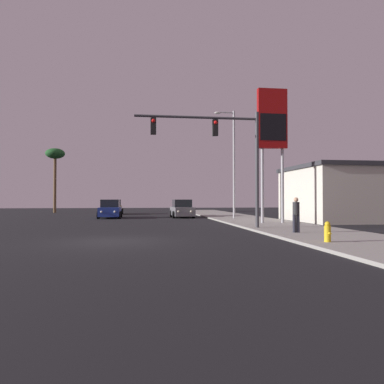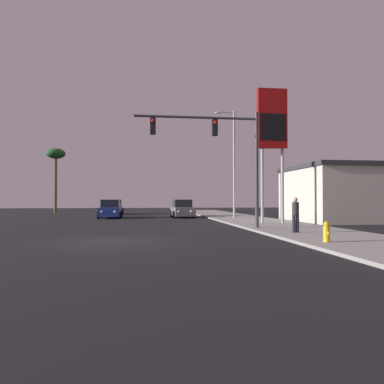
{
  "view_description": "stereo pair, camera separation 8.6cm",
  "coord_description": "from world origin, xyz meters",
  "px_view_note": "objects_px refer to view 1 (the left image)",
  "views": [
    {
      "loc": [
        1.15,
        -15.38,
        1.69
      ],
      "look_at": [
        4.89,
        12.3,
        2.25
      ],
      "focal_mm": 35.0,
      "sensor_mm": 36.0,
      "label": 1
    },
    {
      "loc": [
        1.23,
        -15.39,
        1.69
      ],
      "look_at": [
        4.89,
        12.3,
        2.25
      ],
      "focal_mm": 35.0,
      "sensor_mm": 36.0,
      "label": 2
    }
  ],
  "objects_px": {
    "car_blue": "(110,210)",
    "street_lamp": "(232,158)",
    "gas_station_sign": "(272,126)",
    "palm_tree_far": "(55,157)",
    "fire_hydrant": "(328,232)",
    "pedestrian_on_sidewalk": "(296,213)",
    "car_grey": "(182,209)",
    "car_tan": "(114,208)",
    "traffic_light_mast": "(223,145)"
  },
  "relations": [
    {
      "from": "car_blue",
      "to": "gas_station_sign",
      "type": "xyz_separation_m",
      "value": [
        11.52,
        -10.73,
        5.86
      ]
    },
    {
      "from": "fire_hydrant",
      "to": "pedestrian_on_sidewalk",
      "type": "xyz_separation_m",
      "value": [
        0.48,
        3.95,
        0.55
      ]
    },
    {
      "from": "pedestrian_on_sidewalk",
      "to": "car_blue",
      "type": "bearing_deg",
      "value": 119.69
    },
    {
      "from": "car_tan",
      "to": "traffic_light_mast",
      "type": "height_order",
      "value": "traffic_light_mast"
    },
    {
      "from": "pedestrian_on_sidewalk",
      "to": "palm_tree_far",
      "type": "relative_size",
      "value": 0.2
    },
    {
      "from": "car_tan",
      "to": "fire_hydrant",
      "type": "relative_size",
      "value": 5.71
    },
    {
      "from": "fire_hydrant",
      "to": "palm_tree_far",
      "type": "distance_m",
      "value": 40.98
    },
    {
      "from": "car_blue",
      "to": "traffic_light_mast",
      "type": "distance_m",
      "value": 16.69
    },
    {
      "from": "palm_tree_far",
      "to": "street_lamp",
      "type": "bearing_deg",
      "value": -45.69
    },
    {
      "from": "car_blue",
      "to": "street_lamp",
      "type": "bearing_deg",
      "value": 157.1
    },
    {
      "from": "car_blue",
      "to": "fire_hydrant",
      "type": "bearing_deg",
      "value": 113.6
    },
    {
      "from": "car_blue",
      "to": "street_lamp",
      "type": "height_order",
      "value": "street_lamp"
    },
    {
      "from": "car_blue",
      "to": "palm_tree_far",
      "type": "distance_m",
      "value": 17.87
    },
    {
      "from": "gas_station_sign",
      "to": "palm_tree_far",
      "type": "xyz_separation_m",
      "value": [
        -19.61,
        25.34,
        0.49
      ]
    },
    {
      "from": "fire_hydrant",
      "to": "gas_station_sign",
      "type": "bearing_deg",
      "value": 80.38
    },
    {
      "from": "car_blue",
      "to": "traffic_light_mast",
      "type": "bearing_deg",
      "value": 116.46
    },
    {
      "from": "car_tan",
      "to": "fire_hydrant",
      "type": "xyz_separation_m",
      "value": [
        9.99,
        -30.56,
        -0.27
      ]
    },
    {
      "from": "car_blue",
      "to": "traffic_light_mast",
      "type": "xyz_separation_m",
      "value": [
        7.32,
        -14.47,
        3.95
      ]
    },
    {
      "from": "fire_hydrant",
      "to": "pedestrian_on_sidewalk",
      "type": "relative_size",
      "value": 0.46
    },
    {
      "from": "car_tan",
      "to": "street_lamp",
      "type": "height_order",
      "value": "street_lamp"
    },
    {
      "from": "traffic_light_mast",
      "to": "palm_tree_far",
      "type": "xyz_separation_m",
      "value": [
        -15.41,
        29.08,
        2.41
      ]
    },
    {
      "from": "car_blue",
      "to": "pedestrian_on_sidewalk",
      "type": "relative_size",
      "value": 2.58
    },
    {
      "from": "gas_station_sign",
      "to": "street_lamp",
      "type": "bearing_deg",
      "value": 100.2
    },
    {
      "from": "car_grey",
      "to": "palm_tree_far",
      "type": "relative_size",
      "value": 0.53
    },
    {
      "from": "gas_station_sign",
      "to": "car_grey",
      "type": "bearing_deg",
      "value": 114.4
    },
    {
      "from": "traffic_light_mast",
      "to": "street_lamp",
      "type": "height_order",
      "value": "street_lamp"
    },
    {
      "from": "traffic_light_mast",
      "to": "gas_station_sign",
      "type": "xyz_separation_m",
      "value": [
        4.21,
        3.74,
        1.91
      ]
    },
    {
      "from": "car_tan",
      "to": "fire_hydrant",
      "type": "distance_m",
      "value": 32.15
    },
    {
      "from": "car_grey",
      "to": "pedestrian_on_sidewalk",
      "type": "distance_m",
      "value": 18.23
    },
    {
      "from": "palm_tree_far",
      "to": "traffic_light_mast",
      "type": "bearing_deg",
      "value": -62.08
    },
    {
      "from": "car_blue",
      "to": "street_lamp",
      "type": "distance_m",
      "value": 12.04
    },
    {
      "from": "car_blue",
      "to": "car_tan",
      "type": "xyz_separation_m",
      "value": [
        -0.33,
        8.83,
        0.0
      ]
    },
    {
      "from": "car_blue",
      "to": "pedestrian_on_sidewalk",
      "type": "bearing_deg",
      "value": 119.32
    },
    {
      "from": "gas_station_sign",
      "to": "palm_tree_far",
      "type": "height_order",
      "value": "gas_station_sign"
    },
    {
      "from": "car_tan",
      "to": "fire_hydrant",
      "type": "bearing_deg",
      "value": 106.13
    },
    {
      "from": "traffic_light_mast",
      "to": "pedestrian_on_sidewalk",
      "type": "relative_size",
      "value": 4.16
    },
    {
      "from": "street_lamp",
      "to": "palm_tree_far",
      "type": "height_order",
      "value": "street_lamp"
    },
    {
      "from": "car_tan",
      "to": "palm_tree_far",
      "type": "relative_size",
      "value": 0.53
    },
    {
      "from": "car_tan",
      "to": "palm_tree_far",
      "type": "xyz_separation_m",
      "value": [
        -7.76,
        5.78,
        6.35
      ]
    },
    {
      "from": "car_grey",
      "to": "street_lamp",
      "type": "relative_size",
      "value": 0.48
    },
    {
      "from": "car_grey",
      "to": "traffic_light_mast",
      "type": "relative_size",
      "value": 0.63
    },
    {
      "from": "car_blue",
      "to": "gas_station_sign",
      "type": "bearing_deg",
      "value": 136.68
    },
    {
      "from": "gas_station_sign",
      "to": "pedestrian_on_sidewalk",
      "type": "xyz_separation_m",
      "value": [
        -1.39,
        -7.05,
        -5.58
      ]
    },
    {
      "from": "car_grey",
      "to": "street_lamp",
      "type": "bearing_deg",
      "value": 128.22
    },
    {
      "from": "car_grey",
      "to": "gas_station_sign",
      "type": "xyz_separation_m",
      "value": [
        4.91,
        -10.83,
        5.86
      ]
    },
    {
      "from": "car_blue",
      "to": "fire_hydrant",
      "type": "relative_size",
      "value": 5.68
    },
    {
      "from": "gas_station_sign",
      "to": "palm_tree_far",
      "type": "bearing_deg",
      "value": 127.75
    },
    {
      "from": "traffic_light_mast",
      "to": "gas_station_sign",
      "type": "height_order",
      "value": "gas_station_sign"
    },
    {
      "from": "car_grey",
      "to": "gas_station_sign",
      "type": "distance_m",
      "value": 13.26
    },
    {
      "from": "car_tan",
      "to": "traffic_light_mast",
      "type": "bearing_deg",
      "value": 106.2
    }
  ]
}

